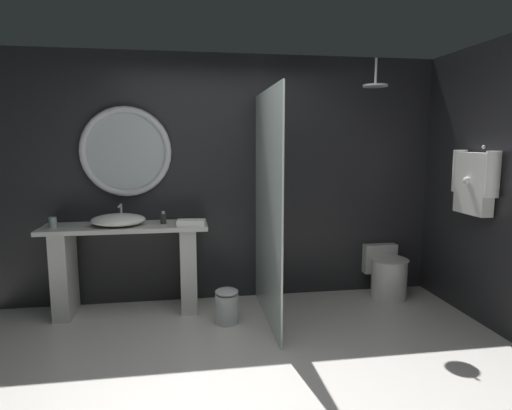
% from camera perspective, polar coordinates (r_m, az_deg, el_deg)
% --- Properties ---
extents(ground_plane, '(5.76, 5.76, 0.00)m').
position_cam_1_polar(ground_plane, '(3.25, -0.63, -23.14)').
color(ground_plane, silver).
extents(back_wall_panel, '(4.80, 0.10, 2.60)m').
position_cam_1_polar(back_wall_panel, '(4.68, -4.04, 3.40)').
color(back_wall_panel, '#232326').
rests_on(back_wall_panel, ground_plane).
extents(side_wall_right, '(0.10, 2.47, 2.60)m').
position_cam_1_polar(side_wall_right, '(4.48, 29.02, 2.16)').
color(side_wall_right, '#232326').
rests_on(side_wall_right, ground_plane).
extents(vanity_counter, '(1.58, 0.49, 0.89)m').
position_cam_1_polar(vanity_counter, '(4.53, -16.53, -7.08)').
color(vanity_counter, silver).
rests_on(vanity_counter, ground_plane).
extents(vessel_sink, '(0.51, 0.42, 0.19)m').
position_cam_1_polar(vessel_sink, '(4.41, -17.61, -1.87)').
color(vessel_sink, white).
rests_on(vessel_sink, vanity_counter).
extents(tumbler_cup, '(0.07, 0.07, 0.10)m').
position_cam_1_polar(tumbler_cup, '(4.55, -25.13, -2.07)').
color(tumbler_cup, silver).
rests_on(tumbler_cup, vanity_counter).
extents(soap_dispenser, '(0.06, 0.06, 0.13)m').
position_cam_1_polar(soap_dispenser, '(4.41, -12.07, -1.72)').
color(soap_dispenser, '#282D28').
rests_on(soap_dispenser, vanity_counter).
extents(round_wall_mirror, '(0.91, 0.07, 0.91)m').
position_cam_1_polar(round_wall_mirror, '(4.60, -16.72, 6.72)').
color(round_wall_mirror, silver).
extents(shower_glass_panel, '(0.02, 1.31, 2.17)m').
position_cam_1_polar(shower_glass_panel, '(4.06, 1.52, -0.40)').
color(shower_glass_panel, silver).
rests_on(shower_glass_panel, ground_plane).
extents(rain_shower_head, '(0.24, 0.24, 0.27)m').
position_cam_1_polar(rain_shower_head, '(4.53, 15.41, 15.05)').
color(rain_shower_head, silver).
extents(hanging_bathrobe, '(0.20, 0.60, 0.64)m').
position_cam_1_polar(hanging_bathrobe, '(4.48, 26.74, 2.93)').
color(hanging_bathrobe, silver).
extents(toilet, '(0.40, 0.60, 0.54)m').
position_cam_1_polar(toilet, '(5.08, 16.70, -8.44)').
color(toilet, white).
rests_on(toilet, ground_plane).
extents(waste_bin, '(0.22, 0.22, 0.34)m').
position_cam_1_polar(waste_bin, '(4.20, -3.85, -13.02)').
color(waste_bin, silver).
rests_on(waste_bin, ground_plane).
extents(folded_hand_towel, '(0.28, 0.17, 0.06)m').
position_cam_1_polar(folded_hand_towel, '(4.25, -8.55, -2.32)').
color(folded_hand_towel, white).
rests_on(folded_hand_towel, vanity_counter).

